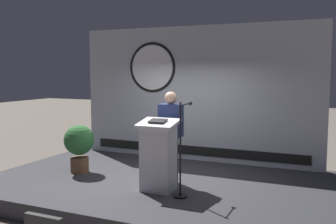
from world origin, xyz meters
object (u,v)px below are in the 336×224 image
at_px(speaker_person, 171,137).
at_px(potted_plant, 79,144).
at_px(podium, 158,156).
at_px(microphone_stand, 182,163).

xyz_separation_m(speaker_person, potted_plant, (-1.97, -0.03, -0.27)).
relative_size(podium, speaker_person, 0.74).
height_order(microphone_stand, potted_plant, microphone_stand).
distance_m(speaker_person, potted_plant, 1.98).
bearing_deg(potted_plant, speaker_person, 0.86).
relative_size(podium, potted_plant, 1.28).
bearing_deg(microphone_stand, speaker_person, 127.52).
bearing_deg(potted_plant, microphone_stand, -12.69).
relative_size(microphone_stand, potted_plant, 1.60).
bearing_deg(microphone_stand, potted_plant, 167.31).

